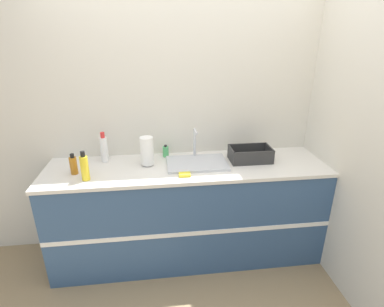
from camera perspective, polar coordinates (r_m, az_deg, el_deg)
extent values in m
plane|color=#937A56|center=(2.82, 0.04, -22.21)|extent=(12.00, 12.00, 0.00)
cube|color=beige|center=(2.73, -1.61, 7.95)|extent=(4.77, 0.06, 2.60)
cube|color=beige|center=(2.81, 24.75, 6.31)|extent=(0.06, 2.61, 2.60)
cube|color=#33517A|center=(2.77, -0.75, -11.22)|extent=(2.37, 0.61, 0.89)
cube|color=white|center=(2.53, 0.03, -14.95)|extent=(2.37, 0.01, 0.04)
cube|color=silver|center=(2.55, -0.80, -2.59)|extent=(2.39, 0.63, 0.03)
cube|color=silver|center=(2.56, 0.94, -1.85)|extent=(0.51, 0.34, 0.02)
cylinder|color=silver|center=(2.65, 0.51, 2.10)|extent=(0.02, 0.02, 0.25)
cylinder|color=silver|center=(2.55, 0.70, 4.22)|extent=(0.02, 0.12, 0.02)
cylinder|color=#4C4C51|center=(2.58, -8.42, -2.08)|extent=(0.08, 0.08, 0.01)
cylinder|color=white|center=(2.53, -8.57, 0.50)|extent=(0.11, 0.11, 0.24)
cube|color=#2D2D2D|center=(2.69, 10.95, -1.19)|extent=(0.36, 0.22, 0.01)
cube|color=#2D2D2D|center=(2.58, 11.72, -0.82)|extent=(0.36, 0.01, 0.11)
cube|color=#2D2D2D|center=(2.76, 10.41, 0.83)|extent=(0.36, 0.01, 0.11)
cube|color=#2D2D2D|center=(2.62, 7.44, -0.14)|extent=(0.01, 0.22, 0.11)
cube|color=#2D2D2D|center=(2.72, 14.51, 0.20)|extent=(0.01, 0.22, 0.11)
cylinder|color=white|center=(2.69, -16.39, 0.72)|extent=(0.06, 0.06, 0.22)
cylinder|color=red|center=(2.65, -16.70, 3.39)|extent=(0.04, 0.04, 0.05)
cylinder|color=#B26B19|center=(2.55, -21.63, -2.17)|extent=(0.06, 0.06, 0.14)
cylinder|color=black|center=(2.52, -21.90, -0.40)|extent=(0.03, 0.03, 0.03)
cylinder|color=yellow|center=(2.41, -19.76, -2.68)|extent=(0.06, 0.06, 0.19)
cylinder|color=black|center=(2.36, -20.12, -0.10)|extent=(0.03, 0.03, 0.04)
cylinder|color=#4CB266|center=(2.72, -5.04, 0.37)|extent=(0.05, 0.05, 0.09)
cylinder|color=black|center=(2.70, -5.07, 1.45)|extent=(0.02, 0.02, 0.02)
cube|color=yellow|center=(2.36, -1.41, -4.04)|extent=(0.09, 0.06, 0.02)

